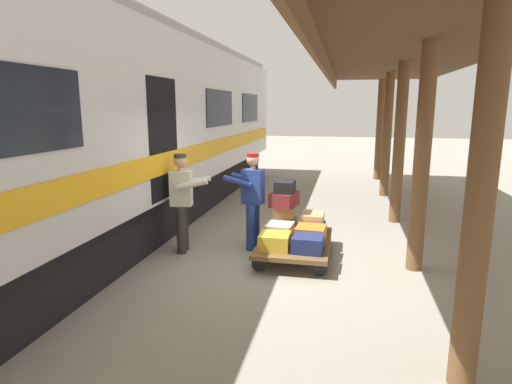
{
  "coord_description": "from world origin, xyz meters",
  "views": [
    {
      "loc": [
        -0.99,
        6.59,
        2.48
      ],
      "look_at": [
        0.37,
        0.16,
        1.15
      ],
      "focal_mm": 29.64,
      "sensor_mm": 36.0,
      "label": 1
    }
  ],
  "objects_px": {
    "suitcase_orange_carryall": "(311,234)",
    "luggage_cart": "(295,243)",
    "suitcase_navy_fabric": "(308,244)",
    "porter_in_overalls": "(252,198)",
    "suitcase_brown_leather": "(284,212)",
    "suitcase_maroon_trunk": "(284,199)",
    "suitcase_gray_aluminum": "(284,224)",
    "suitcase_cream_canvas": "(280,231)",
    "suitcase_tan_vintage": "(313,218)",
    "suitcase_teal_softside": "(313,228)",
    "train_car": "(83,131)",
    "suitcase_yellow_case": "(275,241)",
    "porter_by_door": "(183,200)",
    "suitcase_black_hardshell": "(285,186)"
  },
  "relations": [
    {
      "from": "train_car",
      "to": "suitcase_brown_leather",
      "type": "relative_size",
      "value": 40.82
    },
    {
      "from": "suitcase_yellow_case",
      "to": "suitcase_tan_vintage",
      "type": "height_order",
      "value": "suitcase_tan_vintage"
    },
    {
      "from": "suitcase_yellow_case",
      "to": "porter_by_door",
      "type": "height_order",
      "value": "porter_by_door"
    },
    {
      "from": "suitcase_orange_carryall",
      "to": "suitcase_black_hardshell",
      "type": "relative_size",
      "value": 1.02
    },
    {
      "from": "suitcase_teal_softside",
      "to": "suitcase_orange_carryall",
      "type": "xyz_separation_m",
      "value": [
        0.0,
        0.5,
        0.04
      ]
    },
    {
      "from": "luggage_cart",
      "to": "porter_in_overalls",
      "type": "bearing_deg",
      "value": -20.44
    },
    {
      "from": "suitcase_maroon_trunk",
      "to": "porter_in_overalls",
      "type": "xyz_separation_m",
      "value": [
        0.55,
        0.16,
        0.04
      ]
    },
    {
      "from": "suitcase_teal_softside",
      "to": "train_car",
      "type": "bearing_deg",
      "value": 9.22
    },
    {
      "from": "suitcase_cream_canvas",
      "to": "luggage_cart",
      "type": "bearing_deg",
      "value": 180.0
    },
    {
      "from": "train_car",
      "to": "suitcase_orange_carryall",
      "type": "height_order",
      "value": "train_car"
    },
    {
      "from": "train_car",
      "to": "luggage_cart",
      "type": "bearing_deg",
      "value": -177.81
    },
    {
      "from": "suitcase_gray_aluminum",
      "to": "suitcase_maroon_trunk",
      "type": "relative_size",
      "value": 1.13
    },
    {
      "from": "suitcase_orange_carryall",
      "to": "luggage_cart",
      "type": "bearing_deg",
      "value": 0.0
    },
    {
      "from": "luggage_cart",
      "to": "suitcase_navy_fabric",
      "type": "bearing_deg",
      "value": 117.41
    },
    {
      "from": "suitcase_yellow_case",
      "to": "porter_in_overalls",
      "type": "distance_m",
      "value": 1.09
    },
    {
      "from": "luggage_cart",
      "to": "suitcase_teal_softside",
      "type": "height_order",
      "value": "suitcase_teal_softside"
    },
    {
      "from": "train_car",
      "to": "suitcase_navy_fabric",
      "type": "bearing_deg",
      "value": 174.81
    },
    {
      "from": "luggage_cart",
      "to": "suitcase_maroon_trunk",
      "type": "distance_m",
      "value": 0.82
    },
    {
      "from": "suitcase_cream_canvas",
      "to": "suitcase_yellow_case",
      "type": "relative_size",
      "value": 0.96
    },
    {
      "from": "suitcase_cream_canvas",
      "to": "suitcase_tan_vintage",
      "type": "distance_m",
      "value": 0.75
    },
    {
      "from": "suitcase_brown_leather",
      "to": "suitcase_maroon_trunk",
      "type": "relative_size",
      "value": 0.89
    },
    {
      "from": "suitcase_navy_fabric",
      "to": "suitcase_orange_carryall",
      "type": "relative_size",
      "value": 0.97
    },
    {
      "from": "suitcase_gray_aluminum",
      "to": "porter_by_door",
      "type": "distance_m",
      "value": 1.84
    },
    {
      "from": "train_car",
      "to": "porter_by_door",
      "type": "distance_m",
      "value": 2.11
    },
    {
      "from": "suitcase_maroon_trunk",
      "to": "porter_by_door",
      "type": "distance_m",
      "value": 1.76
    },
    {
      "from": "suitcase_maroon_trunk",
      "to": "suitcase_gray_aluminum",
      "type": "bearing_deg",
      "value": -82.92
    },
    {
      "from": "porter_in_overalls",
      "to": "porter_by_door",
      "type": "xyz_separation_m",
      "value": [
        1.12,
        0.41,
        0.0
      ]
    },
    {
      "from": "suitcase_tan_vintage",
      "to": "suitcase_navy_fabric",
      "type": "bearing_deg",
      "value": 90.65
    },
    {
      "from": "suitcase_teal_softside",
      "to": "suitcase_brown_leather",
      "type": "height_order",
      "value": "suitcase_brown_leather"
    },
    {
      "from": "suitcase_tan_vintage",
      "to": "suitcase_teal_softside",
      "type": "bearing_deg",
      "value": 109.79
    },
    {
      "from": "train_car",
      "to": "porter_by_door",
      "type": "relative_size",
      "value": 10.96
    },
    {
      "from": "luggage_cart",
      "to": "suitcase_tan_vintage",
      "type": "relative_size",
      "value": 3.43
    },
    {
      "from": "suitcase_brown_leather",
      "to": "suitcase_orange_carryall",
      "type": "bearing_deg",
      "value": 136.74
    },
    {
      "from": "luggage_cart",
      "to": "suitcase_orange_carryall",
      "type": "relative_size",
      "value": 3.85
    },
    {
      "from": "suitcase_teal_softside",
      "to": "suitcase_orange_carryall",
      "type": "distance_m",
      "value": 0.5
    },
    {
      "from": "suitcase_navy_fabric",
      "to": "suitcase_brown_leather",
      "type": "xyz_separation_m",
      "value": [
        0.51,
        -0.99,
        0.23
      ]
    },
    {
      "from": "porter_by_door",
      "to": "suitcase_maroon_trunk",
      "type": "bearing_deg",
      "value": -161.24
    },
    {
      "from": "suitcase_navy_fabric",
      "to": "porter_in_overalls",
      "type": "distance_m",
      "value": 1.42
    },
    {
      "from": "suitcase_navy_fabric",
      "to": "suitcase_yellow_case",
      "type": "height_order",
      "value": "suitcase_yellow_case"
    },
    {
      "from": "train_car",
      "to": "suitcase_brown_leather",
      "type": "bearing_deg",
      "value": -169.72
    },
    {
      "from": "suitcase_brown_leather",
      "to": "porter_in_overalls",
      "type": "relative_size",
      "value": 0.27
    },
    {
      "from": "suitcase_brown_leather",
      "to": "suitcase_yellow_case",
      "type": "bearing_deg",
      "value": 89.63
    },
    {
      "from": "suitcase_yellow_case",
      "to": "train_car",
      "type": "bearing_deg",
      "value": -5.96
    },
    {
      "from": "suitcase_cream_canvas",
      "to": "suitcase_tan_vintage",
      "type": "height_order",
      "value": "suitcase_tan_vintage"
    },
    {
      "from": "suitcase_brown_leather",
      "to": "suitcase_gray_aluminum",
      "type": "bearing_deg",
      "value": -70.66
    },
    {
      "from": "suitcase_gray_aluminum",
      "to": "suitcase_brown_leather",
      "type": "height_order",
      "value": "suitcase_brown_leather"
    },
    {
      "from": "suitcase_navy_fabric",
      "to": "porter_in_overalls",
      "type": "height_order",
      "value": "porter_in_overalls"
    },
    {
      "from": "suitcase_navy_fabric",
      "to": "luggage_cart",
      "type": "bearing_deg",
      "value": -62.59
    },
    {
      "from": "suitcase_orange_carryall",
      "to": "suitcase_tan_vintage",
      "type": "distance_m",
      "value": 0.55
    },
    {
      "from": "suitcase_teal_softside",
      "to": "suitcase_gray_aluminum",
      "type": "bearing_deg",
      "value": 0.0
    }
  ]
}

